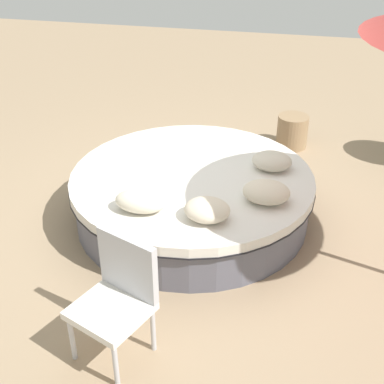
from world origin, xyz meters
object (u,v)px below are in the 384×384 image
(throw_pillow_3, at_px, (272,161))
(side_table, at_px, (292,131))
(round_bed, at_px, (192,196))
(throw_pillow_0, at_px, (141,201))
(patio_chair, at_px, (119,291))
(throw_pillow_2, at_px, (266,192))
(throw_pillow_1, at_px, (207,210))

(throw_pillow_3, xyz_separation_m, side_table, (-0.16, -1.69, -0.40))
(round_bed, xyz_separation_m, throw_pillow_0, (0.32, 0.76, 0.35))
(patio_chair, bearing_deg, round_bed, -71.31)
(throw_pillow_0, relative_size, throw_pillow_2, 1.06)
(patio_chair, bearing_deg, side_table, -82.84)
(throw_pillow_1, distance_m, throw_pillow_2, 0.64)
(round_bed, xyz_separation_m, side_table, (-0.95, -1.99, -0.05))
(throw_pillow_3, distance_m, side_table, 1.74)
(throw_pillow_0, height_order, throw_pillow_3, throw_pillow_0)
(round_bed, distance_m, throw_pillow_3, 0.92)
(throw_pillow_1, height_order, side_table, throw_pillow_1)
(round_bed, bearing_deg, throw_pillow_2, 156.50)
(round_bed, relative_size, patio_chair, 2.60)
(throw_pillow_0, relative_size, patio_chair, 0.49)
(throw_pillow_0, distance_m, side_table, 3.06)
(round_bed, height_order, throw_pillow_2, throw_pillow_2)
(throw_pillow_0, height_order, throw_pillow_2, same)
(throw_pillow_0, distance_m, throw_pillow_3, 1.54)
(throw_pillow_1, xyz_separation_m, throw_pillow_2, (-0.49, -0.42, 0.01))
(throw_pillow_0, relative_size, throw_pillow_3, 1.14)
(throw_pillow_1, xyz_separation_m, patio_chair, (0.44, 1.13, -0.06))
(patio_chair, xyz_separation_m, side_table, (-1.08, -3.89, -0.34))
(throw_pillow_0, xyz_separation_m, side_table, (-1.27, -2.75, -0.40))
(throw_pillow_0, height_order, side_table, throw_pillow_0)
(throw_pillow_2, distance_m, side_table, 2.38)
(round_bed, distance_m, patio_chair, 1.92)
(throw_pillow_2, height_order, side_table, throw_pillow_2)
(throw_pillow_1, bearing_deg, throw_pillow_2, -139.55)
(throw_pillow_3, height_order, patio_chair, patio_chair)
(round_bed, relative_size, throw_pillow_3, 6.08)
(throw_pillow_3, bearing_deg, side_table, -95.34)
(round_bed, bearing_deg, throw_pillow_0, 67.44)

